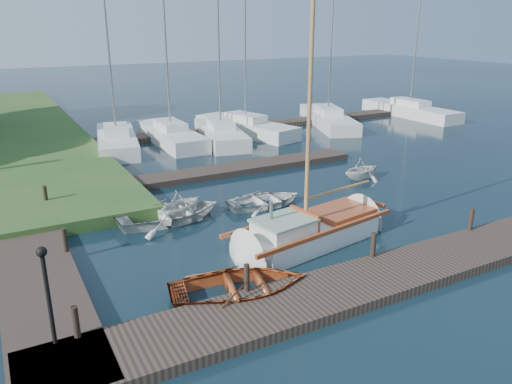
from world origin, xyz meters
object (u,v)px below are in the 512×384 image
mooring_post_1 (247,278)px  mooring_post_2 (373,245)px  lamp_post (46,283)px  mooring_post_4 (65,240)px  mooring_post_0 (76,322)px  marina_boat_1 (171,134)px  mooring_post_5 (45,195)px  tender_d (362,167)px  sailboat (313,233)px  marina_boat_2 (221,133)px  marina_boat_7 (410,109)px  tender_c (265,198)px  marina_boat_0 (117,139)px  dinghy (240,283)px  marina_boat_5 (328,117)px  tender_b (180,202)px  tender_a (169,211)px  marina_boat_3 (246,125)px  mooring_post_3 (471,219)px

mooring_post_1 → mooring_post_2: bearing=0.0°
lamp_post → mooring_post_4: bearing=78.7°
mooring_post_1 → mooring_post_4: bearing=128.7°
mooring_post_0 → marina_boat_1: bearing=64.9°
mooring_post_5 → tender_d: bearing=-10.2°
mooring_post_5 → sailboat: sailboat is taller
marina_boat_2 → marina_boat_7: size_ratio=0.86×
tender_c → marina_boat_2: marina_boat_2 is taller
mooring_post_2 → marina_boat_0: bearing=99.7°
dinghy → tender_c: bearing=-21.9°
mooring_post_1 → marina_boat_5: bearing=48.8°
tender_b → mooring_post_5: bearing=30.2°
mooring_post_1 → mooring_post_5: (-4.00, 10.00, 0.00)m
mooring_post_2 → tender_a: bearing=123.8°
sailboat → marina_boat_7: bearing=28.7°
mooring_post_1 → marina_boat_3: size_ratio=0.06×
dinghy → mooring_post_4: bearing=52.9°
tender_c → marina_boat_0: marina_boat_0 is taller
dinghy → marina_boat_5: 25.61m
mooring_post_3 → tender_b: size_ratio=0.35×
marina_boat_5 → mooring_post_2: bearing=167.8°
mooring_post_0 → mooring_post_3: (13.50, 0.00, 0.00)m
mooring_post_4 → tender_d: (14.27, 2.44, -0.12)m
lamp_post → marina_boat_2: marina_boat_2 is taller
tender_b → marina_boat_0: (0.57, 12.64, -0.03)m
tender_d → mooring_post_4: bearing=93.8°
tender_b → marina_boat_5: 20.63m
mooring_post_0 → marina_boat_3: marina_boat_3 is taller
tender_b → sailboat: bearing=-169.9°
dinghy → marina_boat_2: 19.49m
mooring_post_4 → lamp_post: size_ratio=0.33×
marina_boat_2 → marina_boat_7: marina_boat_7 is taller
sailboat → mooring_post_5: bearing=126.1°
marina_boat_1 → marina_boat_5: (12.39, 0.01, -0.00)m
mooring_post_1 → marina_boat_1: size_ratio=0.07×
mooring_post_3 → dinghy: (-9.05, 0.30, -0.29)m
mooring_post_5 → tender_c: (8.16, -3.63, -0.36)m
tender_c → marina_boat_7: 24.58m
marina_boat_3 → mooring_post_2: bearing=148.9°
tender_c → tender_d: 6.21m
mooring_post_2 → dinghy: bearing=176.2°
mooring_post_0 → tender_b: (5.10, 6.87, -0.09)m
tender_b → marina_boat_1: size_ratio=0.20×
dinghy → marina_boat_0: size_ratio=0.33×
mooring_post_1 → mooring_post_3: 9.00m
marina_boat_5 → mooring_post_1: bearing=159.4°
marina_boat_1 → mooring_post_3: bearing=-166.9°
mooring_post_0 → marina_boat_0: (5.67, 19.51, -0.12)m
mooring_post_1 → tender_d: size_ratio=0.36×
mooring_post_2 → tender_b: tender_b is taller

